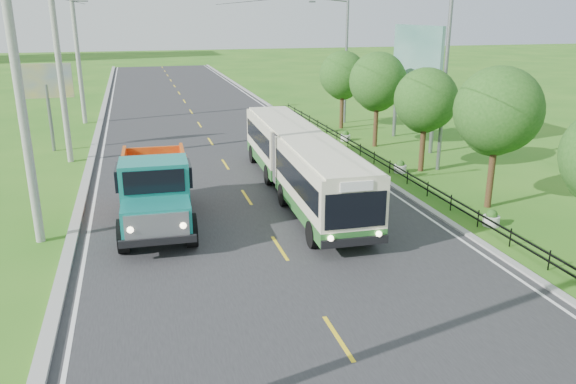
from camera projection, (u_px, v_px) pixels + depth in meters
name	position (u px, v px, depth m)	size (l,w,h in m)	color
ground	(338.00, 339.00, 14.44)	(240.00, 240.00, 0.00)	#296A19
road	(220.00, 156.00, 32.80)	(14.00, 120.00, 0.02)	#28282B
curb_left	(90.00, 163.00, 30.97)	(0.40, 120.00, 0.15)	#9E9E99
curb_right	(335.00, 148.00, 34.59)	(0.30, 120.00, 0.10)	#9E9E99
edge_line_left	(101.00, 164.00, 31.13)	(0.12, 120.00, 0.00)	silver
edge_line_right	(327.00, 149.00, 34.47)	(0.12, 120.00, 0.00)	silver
centre_dash	(338.00, 338.00, 14.43)	(0.12, 2.20, 0.00)	yellow
railing_right	(390.00, 168.00, 29.22)	(0.04, 40.00, 0.60)	black
pole_near	(22.00, 102.00, 19.07)	(3.51, 0.32, 10.00)	gray
pole_mid	(60.00, 70.00, 30.09)	(3.51, 0.32, 10.00)	gray
pole_far	(78.00, 54.00, 41.12)	(3.51, 0.32, 10.00)	gray
tree_third	(497.00, 115.00, 23.18)	(3.60, 3.62, 6.00)	#382314
tree_fourth	(425.00, 103.00, 28.81)	(3.24, 3.31, 5.40)	#382314
tree_fifth	(378.00, 84.00, 34.24)	(3.48, 3.52, 5.80)	#382314
tree_back	(343.00, 77.00, 39.82)	(3.30, 3.36, 5.50)	#382314
streetlight_mid	(442.00, 77.00, 28.48)	(3.02, 0.20, 9.07)	slate
streetlight_far	(344.00, 57.00, 41.34)	(3.02, 0.20, 9.07)	slate
planter_near	(491.00, 219.00, 22.03)	(0.64, 0.64, 0.67)	silver
planter_mid	(400.00, 167.00, 29.37)	(0.64, 0.64, 0.67)	silver
planter_far	(346.00, 136.00, 36.72)	(0.64, 0.64, 0.67)	silver
billboard_left	(46.00, 87.00, 32.91)	(3.00, 0.20, 5.20)	slate
billboard_right	(417.00, 58.00, 34.27)	(0.24, 6.00, 7.30)	slate
bus	(300.00, 159.00, 25.36)	(2.89, 14.82, 2.85)	#296629
dump_truck	(155.00, 186.00, 21.62)	(2.93, 6.98, 2.89)	#147B73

